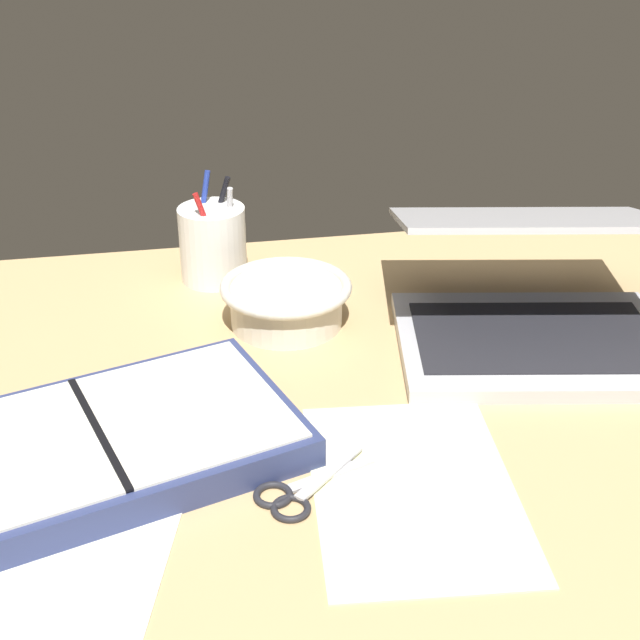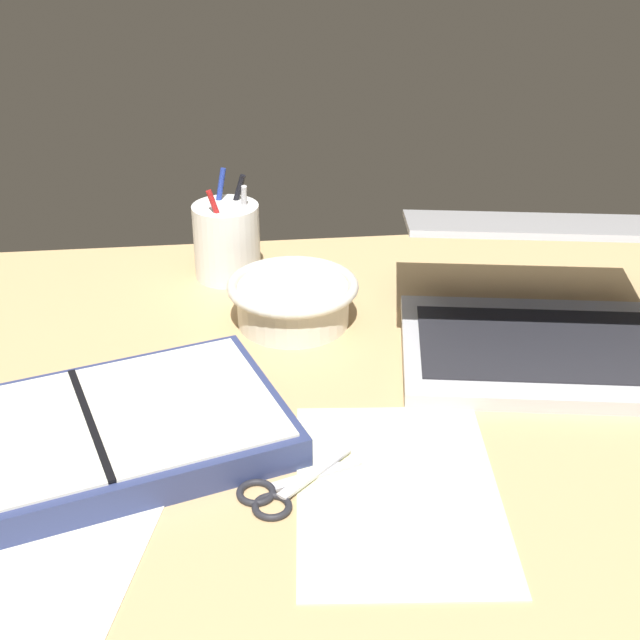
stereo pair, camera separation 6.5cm
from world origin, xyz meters
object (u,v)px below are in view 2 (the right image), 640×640
at_px(pen_cup, 227,241).
at_px(scissors, 277,493).
at_px(planner, 92,436).
at_px(bowl, 293,300).
at_px(laptop, 541,306).

xyz_separation_m(pen_cup, scissors, (0.04, -0.51, -0.05)).
bearing_deg(planner, pen_cup, 52.93).
relative_size(bowl, scissors, 1.33).
distance_m(pen_cup, scissors, 0.51).
bearing_deg(planner, scissors, -44.31).
xyz_separation_m(laptop, scissors, (-0.35, -0.26, -0.05)).
relative_size(laptop, pen_cup, 2.53).
height_order(pen_cup, planner, pen_cup).
bearing_deg(pen_cup, bowl, -62.49).
bearing_deg(pen_cup, laptop, -33.26).
relative_size(laptop, bowl, 2.28).
bearing_deg(planner, laptop, -0.05).
distance_m(pen_cup, planner, 0.44).
distance_m(laptop, pen_cup, 0.46).
bearing_deg(bowl, laptop, -17.28).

